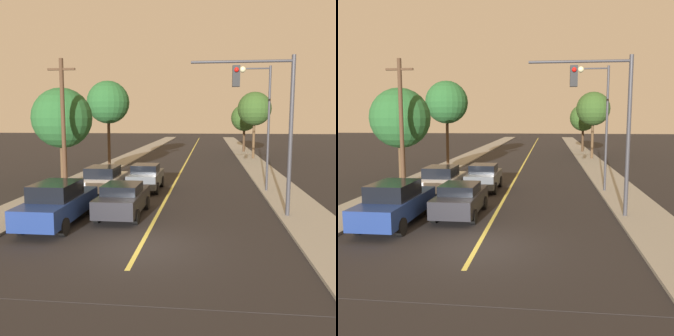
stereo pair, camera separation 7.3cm
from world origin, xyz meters
TOP-DOWN VIEW (x-y plane):
  - ground_plane at (0.00, 0.00)m, footprint 200.00×200.00m
  - road_surface at (0.00, 36.00)m, footprint 10.85×80.00m
  - sidewalk_left at (-6.67, 36.00)m, footprint 2.50×80.00m
  - sidewalk_right at (6.67, 36.00)m, footprint 2.50×80.00m
  - car_near_lane_front at (-1.52, 4.08)m, footprint 1.90×4.24m
  - car_near_lane_second at (-1.52, 10.22)m, footprint 1.87×3.86m
  - car_outer_lane_front at (-3.91, 2.47)m, footprint 1.91×5.15m
  - car_outer_lane_second at (-3.91, 9.27)m, footprint 2.07×4.59m
  - traffic_signal_mast at (4.90, 4.55)m, footprint 4.44×0.42m
  - streetlamp_right at (5.36, 10.47)m, footprint 1.83×0.36m
  - utility_pole_left at (-6.02, 8.61)m, footprint 1.60×0.24m
  - tree_left_near at (-6.81, 21.24)m, footprint 3.83×3.83m
  - tree_left_far at (-7.12, 11.17)m, footprint 3.85×3.85m
  - tree_right_near at (7.08, 29.06)m, footprint 3.59×3.59m
  - tree_right_far at (6.80, 37.59)m, footprint 3.43×3.43m

SIDE VIEW (x-z plane):
  - ground_plane at x=0.00m, z-range 0.00..0.00m
  - road_surface at x=0.00m, z-range 0.00..0.01m
  - sidewalk_left at x=-6.67m, z-range 0.00..0.12m
  - sidewalk_right at x=6.67m, z-range 0.00..0.12m
  - car_near_lane_front at x=-1.52m, z-range 0.03..1.54m
  - car_outer_lane_second at x=-3.91m, z-range 0.02..1.62m
  - car_near_lane_second at x=-1.52m, z-range 0.03..1.66m
  - car_outer_lane_front at x=-3.91m, z-range 0.00..1.80m
  - utility_pole_left at x=-6.02m, z-range 0.28..7.91m
  - tree_left_far at x=-7.12m, z-range 1.29..7.53m
  - tree_right_far at x=6.80m, z-range 1.44..7.54m
  - traffic_signal_mast at x=4.90m, z-range 1.28..8.23m
  - streetlamp_right at x=5.36m, z-range 1.14..8.44m
  - tree_right_near at x=7.08m, z-range 1.86..8.99m
  - tree_left_near at x=-6.81m, z-range 2.01..9.67m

